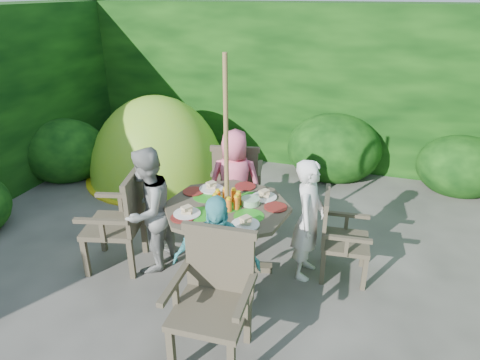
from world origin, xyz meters
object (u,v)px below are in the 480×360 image
(garden_chair_front, at_px, (214,295))
(child_right, at_px, (308,220))
(dome_tent, at_px, (159,176))
(parasol_pole, at_px, (227,172))
(child_left, at_px, (148,211))
(garden_chair_back, at_px, (237,180))
(garden_chair_right, at_px, (338,235))
(garden_chair_left, at_px, (121,219))
(patio_table, at_px, (228,216))
(child_back, at_px, (235,182))
(child_front, at_px, (216,264))

(garden_chair_front, height_order, child_right, child_right)
(child_right, height_order, dome_tent, dome_tent)
(parasol_pole, height_order, child_left, parasol_pole)
(child_left, bearing_deg, garden_chair_back, 160.45)
(garden_chair_right, distance_m, garden_chair_left, 2.20)
(patio_table, bearing_deg, child_right, 13.69)
(parasol_pole, bearing_deg, dome_tent, 133.81)
(parasol_pole, distance_m, child_back, 0.93)
(child_back, bearing_deg, patio_table, 88.74)
(child_front, bearing_deg, garden_chair_front, -85.05)
(garden_chair_front, bearing_deg, child_left, 137.42)
(parasol_pole, bearing_deg, child_front, -76.23)
(child_right, bearing_deg, child_front, 152.23)
(child_right, distance_m, child_left, 1.60)
(child_back, relative_size, child_front, 1.01)
(garden_chair_left, height_order, child_front, child_front)
(garden_chair_front, height_order, dome_tent, dome_tent)
(garden_chair_front, bearing_deg, parasol_pole, 101.50)
(patio_table, bearing_deg, dome_tent, 133.91)
(garden_chair_right, distance_m, dome_tent, 3.40)
(garden_chair_right, bearing_deg, dome_tent, 54.69)
(child_front, height_order, dome_tent, dome_tent)
(garden_chair_back, relative_size, child_front, 0.79)
(child_right, bearing_deg, parasol_pole, 107.23)
(child_back, xyz_separation_m, dome_tent, (-1.67, 1.16, -0.63))
(patio_table, distance_m, garden_chair_left, 1.10)
(parasol_pole, relative_size, garden_chair_right, 2.56)
(child_right, height_order, child_front, child_right)
(patio_table, xyz_separation_m, child_back, (-0.19, 0.78, 0.00))
(garden_chair_right, height_order, dome_tent, dome_tent)
(garden_chair_back, bearing_deg, garden_chair_front, 92.56)
(child_front, bearing_deg, child_back, 91.71)
(garden_chair_back, height_order, child_back, child_back)
(patio_table, bearing_deg, garden_chair_front, -75.60)
(child_right, relative_size, child_front, 1.00)
(parasol_pole, height_order, child_back, parasol_pole)
(parasol_pole, distance_m, garden_chair_left, 1.23)
(patio_table, height_order, garden_chair_front, garden_chair_front)
(garden_chair_right, xyz_separation_m, child_back, (-1.26, 0.50, 0.17))
(garden_chair_back, relative_size, dome_tent, 0.39)
(garden_chair_right, bearing_deg, garden_chair_back, 53.70)
(garden_chair_left, distance_m, garden_chair_back, 1.54)
(garden_chair_right, height_order, garden_chair_front, garden_chair_front)
(garden_chair_right, bearing_deg, parasol_pole, 98.59)
(garden_chair_right, distance_m, child_back, 1.37)
(garden_chair_back, distance_m, child_right, 1.36)
(child_right, bearing_deg, garden_chair_front, 161.57)
(child_left, bearing_deg, child_front, 61.55)
(garden_chair_front, bearing_deg, garden_chair_left, 145.98)
(patio_table, distance_m, dome_tent, 2.75)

